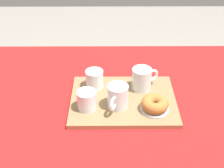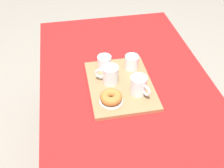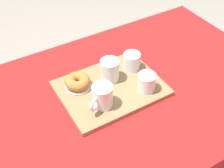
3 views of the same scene
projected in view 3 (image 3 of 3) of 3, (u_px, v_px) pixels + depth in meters
dining_table at (117, 109)px, 1.26m from camera, size 1.47×0.89×0.75m
serving_tray at (111, 88)px, 1.22m from camera, size 0.42×0.32×0.02m
tea_mug_left at (110, 70)px, 1.22m from camera, size 0.08×0.12×0.09m
tea_mug_right at (102, 97)px, 1.10m from camera, size 0.12×0.08×0.09m
water_glass_near at (132, 62)px, 1.28m from camera, size 0.07×0.07×0.08m
water_glass_far at (146, 83)px, 1.18m from camera, size 0.07×0.07×0.08m
donut_plate_left at (78, 86)px, 1.21m from camera, size 0.11×0.11×0.01m
sugar_donut_left at (77, 81)px, 1.19m from camera, size 0.11×0.11×0.04m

